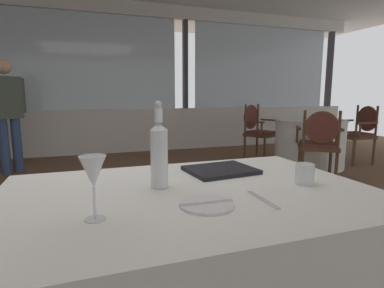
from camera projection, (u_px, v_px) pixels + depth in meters
The scene contains 15 objects.
ground_plane at pixel (114, 257), 2.16m from camera, with size 15.12×15.12×0.00m, color brown.
window_wall_far at pixel (92, 94), 5.81m from camera, with size 11.63×0.14×2.86m.
foreground_table at pixel (191, 276), 1.29m from camera, with size 1.48×1.00×0.74m.
side_plate at pixel (207, 204), 1.07m from camera, with size 0.19×0.19×0.01m, color white.
butter_knife at pixel (207, 203), 1.07m from camera, with size 0.19×0.02×0.00m, color silver.
dinner_fork at pixel (263, 200), 1.12m from camera, with size 0.20×0.02×0.00m, color silver.
water_bottle at pixel (159, 153), 1.26m from camera, with size 0.07×0.07×0.36m.
wine_glass at pixel (93, 173), 0.92m from camera, with size 0.08×0.08×0.20m.
water_tumbler at pixel (305, 174), 1.33m from camera, with size 0.08×0.08×0.09m, color white.
menu_book at pixel (220, 170), 1.53m from camera, with size 0.32×0.26×0.02m, color black.
background_table_0 at pixel (309, 143), 4.87m from camera, with size 1.08×1.08×0.74m.
dining_chair_0_0 at pixel (257, 127), 5.51m from camera, with size 0.64×0.62×0.96m.
dining_chair_0_1 at pixel (319, 140), 3.92m from camera, with size 0.65×0.64×0.94m.
dining_chair_0_2 at pixel (360, 129), 5.10m from camera, with size 0.49×0.56×0.95m.
diner_person_0 at pixel (7, 110), 4.38m from camera, with size 0.44×0.38×1.62m.
Camera 1 is at (-0.14, -2.08, 1.12)m, focal length 28.90 mm.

